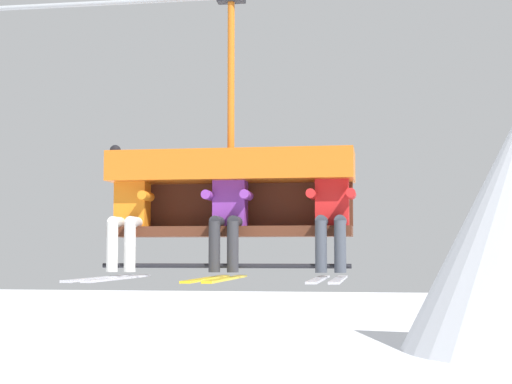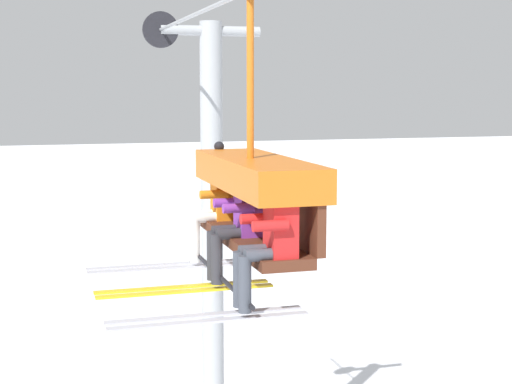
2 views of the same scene
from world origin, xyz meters
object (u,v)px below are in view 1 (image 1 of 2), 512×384
object	(u,v)px
skier_purple	(228,209)
skier_red	(332,208)
skier_orange	(128,208)
chairlift_chair	(232,181)

from	to	relation	value
skier_purple	skier_red	world-z (taller)	same
skier_orange	skier_purple	distance (m)	1.01
skier_purple	skier_red	bearing A→B (deg)	0.00
chairlift_chair	skier_purple	bearing A→B (deg)	-90.00
skier_orange	skier_red	xyz separation A→B (m)	(2.01, -0.01, -0.02)
chairlift_chair	skier_red	xyz separation A→B (m)	(1.00, -0.22, -0.30)
chairlift_chair	skier_purple	xyz separation A→B (m)	(0.00, -0.22, -0.30)
skier_purple	skier_red	size ratio (longest dim) A/B	1.00
chairlift_chair	skier_red	bearing A→B (deg)	-12.41
skier_orange	skier_purple	world-z (taller)	skier_orange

